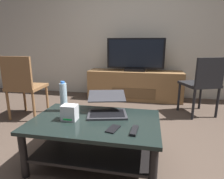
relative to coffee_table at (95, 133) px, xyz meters
name	(u,v)px	position (x,y,z in m)	size (l,w,h in m)	color
ground_plane	(107,157)	(0.09, 0.08, -0.28)	(7.68, 7.68, 0.00)	#4C3D33
back_wall	(133,24)	(0.09, 2.38, 1.12)	(6.40, 0.12, 2.80)	beige
coffee_table	(95,133)	(0.00, 0.00, 0.00)	(1.10, 0.70, 0.41)	black
media_cabinet	(135,85)	(0.18, 2.06, -0.01)	(1.73, 0.44, 0.54)	olive
television	(135,56)	(0.18, 2.03, 0.54)	(1.04, 0.20, 0.59)	black
dining_chair	(203,83)	(1.20, 1.38, 0.22)	(0.58, 0.58, 0.86)	black
side_chair	(23,84)	(-1.26, 0.81, 0.21)	(0.46, 0.46, 0.89)	brown
laptop	(107,106)	(0.07, 0.18, 0.19)	(0.44, 0.48, 0.17)	#333338
router_box	(70,113)	(-0.21, -0.04, 0.19)	(0.13, 0.10, 0.13)	silver
water_bottle_near	(64,97)	(-0.35, 0.16, 0.27)	(0.07, 0.07, 0.29)	silver
cell_phone	(113,129)	(0.19, -0.15, 0.13)	(0.07, 0.14, 0.01)	black
tv_remote	(134,131)	(0.35, -0.16, 0.13)	(0.04, 0.16, 0.02)	black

